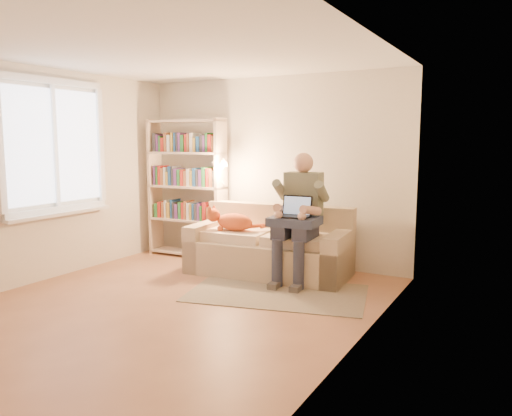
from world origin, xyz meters
The scene contains 13 objects.
floor centered at (0.00, 0.00, 0.00)m, with size 4.50×4.50×0.00m, color #915D42.
ceiling centered at (0.00, 0.00, 2.60)m, with size 4.00×4.50×0.02m, color white.
wall_left centered at (-2.00, 0.00, 1.30)m, with size 0.02×4.50×2.60m, color silver.
wall_right centered at (2.00, 0.00, 1.30)m, with size 0.02×4.50×2.60m, color silver.
wall_back centered at (0.00, 2.25, 1.30)m, with size 4.00×0.02×2.60m, color silver.
window centered at (-1.95, 0.20, 1.38)m, with size 0.12×1.52×1.69m.
sofa centered at (0.30, 1.62, 0.32)m, with size 2.12×1.10×0.87m.
person centered at (0.76, 1.50, 0.87)m, with size 0.50×0.75×1.57m.
cat centered at (-0.19, 1.45, 0.68)m, with size 0.76×0.31×0.28m.
blanket centered at (0.83, 1.34, 0.77)m, with size 0.57×0.47×0.10m, color #283047.
laptop centered at (0.83, 1.36, 0.88)m, with size 0.39×0.32×0.33m.
bookshelf centered at (-1.23, 1.90, 1.12)m, with size 1.36×0.37×2.03m.
rug centered at (0.78, 0.88, 0.01)m, with size 1.97×1.16×0.01m, color gray.
Camera 1 is at (3.24, -4.01, 1.72)m, focal length 35.00 mm.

